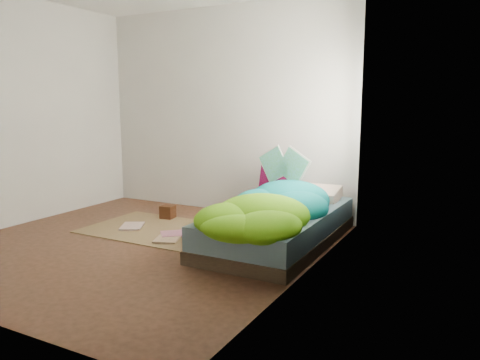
# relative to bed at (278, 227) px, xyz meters

# --- Properties ---
(ground) EXTENTS (3.50, 3.50, 0.00)m
(ground) POSITION_rel_bed_xyz_m (-1.22, -0.72, -0.17)
(ground) COLOR #3C2517
(ground) RESTS_ON ground
(room_walls) EXTENTS (3.54, 3.54, 2.62)m
(room_walls) POSITION_rel_bed_xyz_m (-1.21, -0.71, 1.46)
(room_walls) COLOR silver
(room_walls) RESTS_ON ground
(bed) EXTENTS (1.00, 2.00, 0.34)m
(bed) POSITION_rel_bed_xyz_m (0.00, 0.00, 0.00)
(bed) COLOR #33241C
(bed) RESTS_ON ground
(duvet) EXTENTS (0.96, 1.84, 0.34)m
(duvet) POSITION_rel_bed_xyz_m (0.00, -0.22, 0.34)
(duvet) COLOR #077073
(duvet) RESTS_ON bed
(rug) EXTENTS (1.60, 1.10, 0.01)m
(rug) POSITION_rel_bed_xyz_m (-1.37, -0.17, -0.16)
(rug) COLOR brown
(rug) RESTS_ON ground
(pillow_floral) EXTENTS (0.57, 0.36, 0.13)m
(pillow_floral) POSITION_rel_bed_xyz_m (0.13, 0.69, 0.23)
(pillow_floral) COLOR white
(pillow_floral) RESTS_ON bed
(pillow_magenta) EXTENTS (0.45, 0.17, 0.44)m
(pillow_magenta) POSITION_rel_bed_xyz_m (-0.26, 0.63, 0.39)
(pillow_magenta) COLOR #440419
(pillow_magenta) RESTS_ON bed
(open_book) EXTENTS (0.52, 0.19, 0.31)m
(open_book) POSITION_rel_bed_xyz_m (-0.14, 0.44, 0.67)
(open_book) COLOR #2E8E30
(open_book) RESTS_ON duvet
(wooden_box) EXTENTS (0.17, 0.17, 0.15)m
(wooden_box) POSITION_rel_bed_xyz_m (-1.59, 0.28, -0.08)
(wooden_box) COLOR #32170B
(wooden_box) RESTS_ON rug
(floor_book_a) EXTENTS (0.36, 0.39, 0.02)m
(floor_book_a) POSITION_rel_bed_xyz_m (-1.79, -0.32, -0.14)
(floor_book_a) COLOR beige
(floor_book_a) RESTS_ON rug
(floor_book_b) EXTENTS (0.40, 0.40, 0.03)m
(floor_book_b) POSITION_rel_bed_xyz_m (-1.13, -0.20, -0.14)
(floor_book_b) COLOR #B26784
(floor_book_b) RESTS_ON rug
(floor_book_c) EXTENTS (0.34, 0.39, 0.02)m
(floor_book_c) POSITION_rel_bed_xyz_m (-1.14, -0.51, -0.14)
(floor_book_c) COLOR tan
(floor_book_c) RESTS_ON rug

